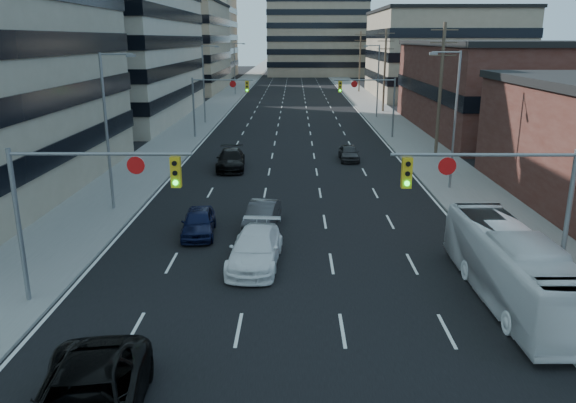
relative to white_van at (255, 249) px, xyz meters
The scene contains 27 objects.
road_surface 118.15m from the white_van, 89.22° to the left, with size 18.00×300.00×0.02m, color black.
sidewalk_left 118.55m from the white_van, 94.79° to the left, with size 5.00×300.00×0.15m, color slate.
sidewalk_right 118.86m from the white_van, 83.67° to the left, with size 5.00×300.00×0.15m, color slate.
office_left_mid 56.01m from the white_van, 117.82° to the left, with size 26.00×34.00×28.00m, color #ADA089.
office_left_far 91.22m from the white_van, 104.26° to the left, with size 20.00×30.00×16.00m, color gray.
storefront_right_mid 46.08m from the white_van, 56.13° to the left, with size 20.00×30.00×9.00m, color #472119.
office_right_far 80.89m from the white_van, 70.74° to the left, with size 22.00×28.00×14.00m, color gray.
bg_block_left 131.15m from the white_van, 101.64° to the left, with size 24.00×24.00×20.00m, color #ADA089.
bg_block_right 122.93m from the white_van, 74.12° to the left, with size 22.00×22.00×12.00m, color gray.
signal_near_left 7.87m from the white_van, 146.53° to the right, with size 6.59×0.33×6.00m.
signal_near_right 10.47m from the white_van, 23.14° to the right, with size 6.59×0.33×6.00m.
signal_far_left 33.87m from the white_van, 100.40° to the left, with size 6.09×0.33×6.00m.
signal_far_right 34.59m from the white_van, 74.35° to the left, with size 6.09×0.33×6.00m.
utility_pole_block 28.25m from the white_van, 60.24° to the left, with size 2.20×0.28×11.00m.
utility_pole_midblock 56.09m from the white_van, 75.70° to the left, with size 2.20×0.28×11.00m.
utility_pole_distant 85.41m from the white_van, 80.69° to the left, with size 2.20×0.28×11.00m.
streetlight_left_near 12.69m from the white_van, 137.05° to the left, with size 2.03×0.22×9.00m.
streetlight_left_mid 44.22m from the white_van, 101.45° to the left, with size 2.03×0.22×9.00m.
streetlight_left_far 78.74m from the white_van, 96.38° to the left, with size 2.03×0.22×9.00m.
streetlight_right_near 18.26m from the white_van, 47.73° to the left, with size 2.03×0.22×9.00m.
streetlight_right_far 49.78m from the white_van, 76.07° to the left, with size 2.03×0.22×9.00m.
white_van is the anchor object (origin of this frame).
transit_bus 10.58m from the white_van, 18.76° to the right, with size 2.31×9.89×2.75m, color white.
sedan_blue 5.05m from the white_van, 129.01° to the left, with size 1.63×4.04×1.38m, color black.
sedan_grey_center 5.21m from the white_van, 90.00° to the left, with size 1.43×4.10×1.35m, color #363639.
sedan_black_far 19.33m from the white_van, 99.53° to the left, with size 2.11×5.19×1.51m, color black.
sedan_grey_right 23.26m from the white_van, 74.51° to the left, with size 1.53×3.80×1.30m, color #2B2B2D.
Camera 1 is at (0.12, -11.39, 9.71)m, focal length 35.00 mm.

